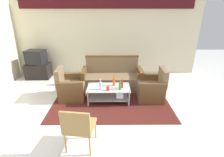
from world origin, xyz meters
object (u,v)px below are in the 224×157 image
(coffee_table, at_px, (109,92))
(cup, at_px, (108,88))
(couch, at_px, (112,78))
(bottle_red, at_px, (122,85))
(tv_stand, at_px, (38,71))
(television, at_px, (36,57))
(armchair_left, at_px, (71,88))
(wicker_chair, at_px, (78,126))
(bottle_green, at_px, (120,86))
(bottle_orange, at_px, (114,81))
(bottle_clear, at_px, (101,86))
(armchair_right, at_px, (151,89))

(coffee_table, xyz_separation_m, cup, (-0.01, -0.17, 0.19))
(couch, height_order, bottle_red, couch)
(tv_stand, bearing_deg, couch, -18.05)
(television, bearing_deg, armchair_left, 142.99)
(wicker_chair, bearing_deg, television, 129.02)
(cup, bearing_deg, bottle_green, 5.20)
(armchair_left, distance_m, coffee_table, 1.06)
(couch, relative_size, wicker_chair, 2.15)
(couch, xyz_separation_m, bottle_red, (0.24, -0.86, 0.19))
(coffee_table, height_order, television, television)
(bottle_orange, relative_size, bottle_clear, 1.13)
(tv_stand, bearing_deg, bottle_clear, -37.95)
(tv_stand, bearing_deg, bottle_orange, -30.59)
(bottle_green, height_order, cup, bottle_green)
(couch, bearing_deg, bottle_red, 105.10)
(bottle_green, relative_size, television, 0.41)
(armchair_left, xyz_separation_m, armchair_right, (2.19, -0.07, 0.00))
(armchair_right, height_order, bottle_orange, armchair_right)
(armchair_left, height_order, coffee_table, armchair_left)
(coffee_table, distance_m, cup, 0.26)
(armchair_left, bearing_deg, tv_stand, -138.01)
(cup, distance_m, wicker_chair, 1.54)
(bottle_orange, height_order, television, television)
(bottle_red, bearing_deg, couch, 105.57)
(bottle_green, distance_m, television, 3.34)
(bottle_green, bearing_deg, couch, 101.03)
(couch, distance_m, bottle_red, 0.92)
(coffee_table, bearing_deg, armchair_left, 167.48)
(cup, xyz_separation_m, tv_stand, (-2.49, 1.84, -0.20))
(bottle_orange, xyz_separation_m, bottle_green, (0.15, -0.26, -0.02))
(armchair_left, xyz_separation_m, bottle_orange, (1.17, -0.12, 0.24))
(couch, xyz_separation_m, cup, (-0.11, -1.00, 0.14))
(bottle_red, height_order, wicker_chair, wicker_chair)
(armchair_left, height_order, bottle_green, armchair_left)
(bottle_green, relative_size, tv_stand, 0.34)
(bottle_red, bearing_deg, armchair_right, 13.63)
(couch, height_order, armchair_right, couch)
(coffee_table, bearing_deg, cup, -94.55)
(armchair_right, relative_size, bottle_orange, 2.73)
(coffee_table, relative_size, tv_stand, 1.38)
(coffee_table, height_order, tv_stand, tv_stand)
(armchair_left, height_order, bottle_orange, armchair_left)
(bottle_clear, distance_m, cup, 0.20)
(armchair_left, height_order, bottle_clear, armchair_left)
(bottle_green, xyz_separation_m, television, (-2.79, 1.82, 0.25))
(bottle_clear, xyz_separation_m, television, (-2.31, 1.80, 0.25))
(cup, height_order, tv_stand, tv_stand)
(armchair_left, xyz_separation_m, coffee_table, (1.03, -0.23, -0.02))
(bottle_orange, xyz_separation_m, bottle_clear, (-0.34, -0.24, -0.01))
(cup, bearing_deg, armchair_right, 15.85)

